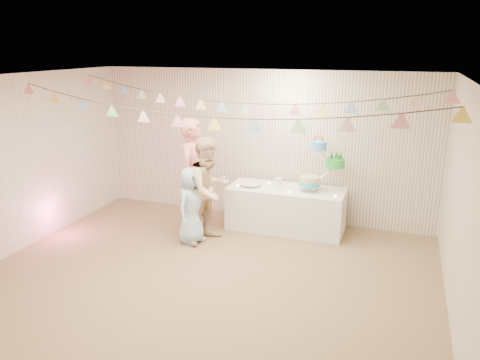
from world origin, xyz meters
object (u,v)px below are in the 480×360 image
(cake_stand, at_px, (322,163))
(person_adult_a, at_px, (195,176))
(table, at_px, (286,209))
(person_child, at_px, (192,205))
(person_adult_b, at_px, (209,190))

(cake_stand, xyz_separation_m, person_adult_a, (-1.94, -0.61, -0.23))
(table, height_order, person_child, person_child)
(person_adult_a, xyz_separation_m, person_adult_b, (0.37, -0.29, -0.11))
(person_adult_b, distance_m, person_child, 0.36)
(cake_stand, relative_size, person_adult_b, 0.51)
(person_adult_a, distance_m, person_child, 0.58)
(person_child, bearing_deg, person_adult_b, -42.88)
(cake_stand, bearing_deg, person_child, -149.47)
(table, bearing_deg, person_adult_b, -140.10)
(table, relative_size, person_child, 1.58)
(cake_stand, bearing_deg, person_adult_b, -150.10)
(table, relative_size, person_adult_a, 1.01)
(person_adult_a, distance_m, person_adult_b, 0.49)
(person_adult_b, bearing_deg, cake_stand, -37.36)
(person_adult_a, bearing_deg, person_adult_b, -123.50)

